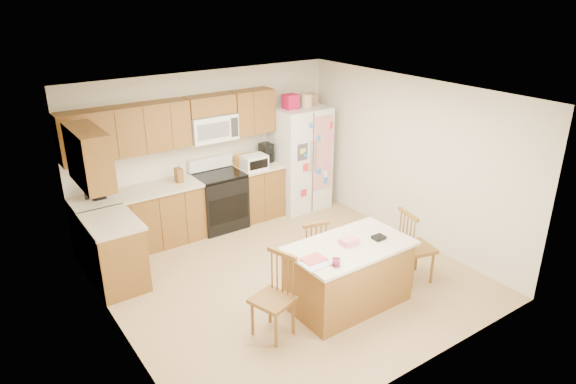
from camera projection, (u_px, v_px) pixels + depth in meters
ground at (287, 276)px, 7.04m from camera, size 4.50×4.50×0.00m
room_shell at (287, 178)px, 6.50m from camera, size 4.60×4.60×2.52m
cabinetry at (163, 190)px, 7.53m from camera, size 3.36×1.56×2.15m
stove at (219, 199)px, 8.33m from camera, size 0.76×0.65×1.13m
refrigerator at (300, 157)px, 8.95m from camera, size 0.90×0.79×2.04m
island at (349, 274)px, 6.29m from camera, size 1.54×0.90×0.92m
windsor_chair_left at (274, 298)px, 5.72m from camera, size 0.51×0.53×0.99m
windsor_chair_back at (311, 251)px, 6.82m from camera, size 0.46×0.45×0.90m
windsor_chair_right at (415, 247)px, 6.81m from camera, size 0.50×0.52×1.01m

